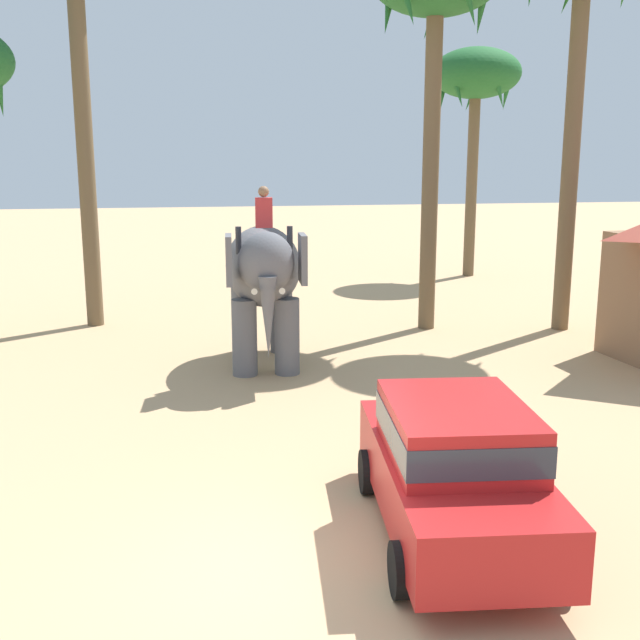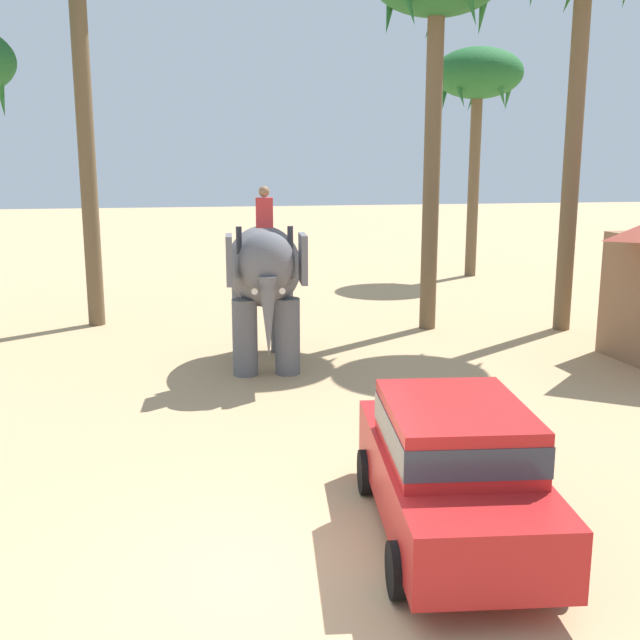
# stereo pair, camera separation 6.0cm
# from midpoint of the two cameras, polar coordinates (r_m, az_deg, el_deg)

# --- Properties ---
(ground_plane) EXTENTS (120.00, 120.00, 0.00)m
(ground_plane) POSITION_cam_midpoint_polar(r_m,az_deg,el_deg) (9.08, -1.93, -17.79)
(ground_plane) COLOR tan
(car_sedan_foreground) EXTENTS (2.19, 4.25, 1.70)m
(car_sedan_foreground) POSITION_cam_midpoint_polar(r_m,az_deg,el_deg) (9.48, 9.85, -10.38)
(car_sedan_foreground) COLOR red
(car_sedan_foreground) RESTS_ON ground
(elephant_with_mahout) EXTENTS (1.80, 3.92, 3.88)m
(elephant_with_mahout) POSITION_cam_midpoint_polar(r_m,az_deg,el_deg) (16.59, -4.01, 3.31)
(elephant_with_mahout) COLOR slate
(elephant_with_mahout) RESTS_ON ground
(palm_tree_left_of_road) EXTENTS (3.20, 3.20, 8.23)m
(palm_tree_left_of_road) POSITION_cam_midpoint_polar(r_m,az_deg,el_deg) (29.69, 11.55, 16.85)
(palm_tree_left_of_road) COLOR brown
(palm_tree_left_of_road) RESTS_ON ground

